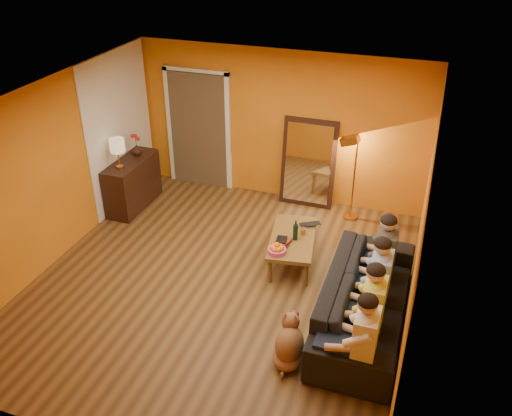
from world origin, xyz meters
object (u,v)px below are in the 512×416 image
(mirror_frame, at_px, (308,163))
(person_far_left, at_px, (365,342))
(person_mid_right, at_px, (379,281))
(person_mid_left, at_px, (373,309))
(person_far_right, at_px, (385,256))
(dog, at_px, (290,341))
(tumbler, at_px, (303,231))
(wine_bottle, at_px, (295,230))
(coffee_table, at_px, (292,249))
(vase, at_px, (137,150))
(table_lamp, at_px, (118,154))
(sideboard, at_px, (133,183))
(sofa, at_px, (365,299))
(floor_lamp, at_px, (354,179))
(laptop, at_px, (311,226))

(mirror_frame, xyz_separation_m, person_far_left, (1.58, -3.78, -0.15))
(mirror_frame, xyz_separation_m, person_mid_right, (1.58, -2.68, -0.15))
(person_mid_left, height_order, person_far_right, same)
(mirror_frame, distance_m, dog, 3.83)
(tumbler, bearing_deg, wine_bottle, -112.38)
(coffee_table, distance_m, vase, 3.26)
(mirror_frame, relative_size, table_lamp, 2.98)
(wine_bottle, bearing_deg, person_mid_left, -47.11)
(wine_bottle, relative_size, vase, 1.77)
(person_mid_right, bearing_deg, person_far_left, -90.00)
(sideboard, distance_m, table_lamp, 0.74)
(vase, bearing_deg, coffee_table, -17.56)
(mirror_frame, distance_m, sofa, 3.16)
(person_mid_left, relative_size, person_far_right, 1.00)
(person_far_right, xyz_separation_m, tumbler, (-1.22, 0.46, -0.14))
(person_far_right, height_order, vase, person_far_right)
(sideboard, distance_m, floor_lamp, 3.72)
(coffee_table, relative_size, person_mid_left, 1.00)
(coffee_table, relative_size, floor_lamp, 0.85)
(sideboard, relative_size, vase, 6.72)
(table_lamp, bearing_deg, person_far_left, -28.75)
(sideboard, relative_size, wine_bottle, 3.81)
(coffee_table, bearing_deg, sideboard, 157.36)
(table_lamp, xyz_separation_m, laptop, (3.21, -0.06, -0.67))
(person_far_left, relative_size, person_mid_right, 1.00)
(floor_lamp, bearing_deg, person_mid_right, -66.79)
(person_mid_right, relative_size, vase, 6.95)
(person_mid_left, distance_m, vase, 5.00)
(mirror_frame, bearing_deg, person_far_left, -67.30)
(mirror_frame, height_order, person_far_left, mirror_frame)
(mirror_frame, relative_size, person_mid_left, 1.25)
(wine_bottle, xyz_separation_m, tumbler, (0.07, 0.17, -0.11))
(sofa, distance_m, dog, 1.18)
(floor_lamp, bearing_deg, sofa, -70.22)
(table_lamp, height_order, person_far_right, table_lamp)
(mirror_frame, height_order, tumbler, mirror_frame)
(table_lamp, height_order, sofa, table_lamp)
(coffee_table, distance_m, person_far_left, 2.43)
(tumbler, xyz_separation_m, vase, (-3.15, 0.84, 0.47))
(coffee_table, xyz_separation_m, vase, (-3.03, 0.96, 0.73))
(sofa, distance_m, person_far_right, 0.71)
(sideboard, relative_size, person_mid_left, 0.97)
(coffee_table, xyz_separation_m, wine_bottle, (0.05, -0.05, 0.37))
(table_lamp, height_order, tumbler, table_lamp)
(coffee_table, xyz_separation_m, floor_lamp, (0.59, 1.51, 0.51))
(mirror_frame, distance_m, table_lamp, 3.13)
(dog, xyz_separation_m, person_mid_right, (0.83, 1.05, 0.30))
(vase, bearing_deg, sofa, -24.67)
(person_mid_right, distance_m, tumbler, 1.59)
(floor_lamp, relative_size, dog, 2.29)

